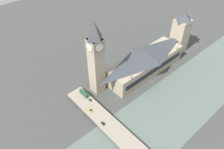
{
  "coord_description": "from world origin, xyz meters",
  "views": [
    {
      "loc": [
        -99.29,
        144.68,
        163.95
      ],
      "look_at": [
        22.24,
        36.95,
        17.95
      ],
      "focal_mm": 35.0,
      "sensor_mm": 36.0,
      "label": 1
    }
  ],
  "objects_px": {
    "parliament_hall": "(146,62)",
    "car_northbound_lead": "(103,123)",
    "clock_tower": "(96,57)",
    "car_southbound_tail": "(91,110)",
    "victoria_tower": "(180,33)",
    "road_bridge": "(128,143)",
    "double_decker_bus_mid": "(84,93)",
    "car_northbound_mid": "(90,100)"
  },
  "relations": [
    {
      "from": "car_northbound_lead",
      "to": "car_southbound_tail",
      "type": "height_order",
      "value": "car_southbound_tail"
    },
    {
      "from": "clock_tower",
      "to": "car_southbound_tail",
      "type": "xyz_separation_m",
      "value": [
        -21.07,
        25.21,
        -37.03
      ]
    },
    {
      "from": "road_bridge",
      "to": "double_decker_bus_mid",
      "type": "relative_size",
      "value": 13.85
    },
    {
      "from": "parliament_hall",
      "to": "car_northbound_lead",
      "type": "xyz_separation_m",
      "value": [
        -26.79,
        83.76,
        -8.0
      ]
    },
    {
      "from": "parliament_hall",
      "to": "victoria_tower",
      "type": "relative_size",
      "value": 1.76
    },
    {
      "from": "parliament_hall",
      "to": "road_bridge",
      "type": "xyz_separation_m",
      "value": [
        -53.92,
        79.91,
        -9.49
      ]
    },
    {
      "from": "double_decker_bus_mid",
      "to": "car_northbound_mid",
      "type": "xyz_separation_m",
      "value": [
        -9.62,
        -0.22,
        -1.88
      ]
    },
    {
      "from": "parliament_hall",
      "to": "clock_tower",
      "type": "bearing_deg",
      "value": 77.39
    },
    {
      "from": "parliament_hall",
      "to": "car_northbound_lead",
      "type": "height_order",
      "value": "parliament_hall"
    },
    {
      "from": "victoria_tower",
      "to": "car_northbound_lead",
      "type": "distance_m",
      "value": 148.1
    },
    {
      "from": "clock_tower",
      "to": "car_northbound_mid",
      "type": "xyz_separation_m",
      "value": [
        -10.63,
        17.87,
        -37.1
      ]
    },
    {
      "from": "road_bridge",
      "to": "car_northbound_lead",
      "type": "bearing_deg",
      "value": 8.08
    },
    {
      "from": "double_decker_bus_mid",
      "to": "car_northbound_mid",
      "type": "bearing_deg",
      "value": -178.66
    },
    {
      "from": "double_decker_bus_mid",
      "to": "road_bridge",
      "type": "bearing_deg",
      "value": 176.62
    },
    {
      "from": "parliament_hall",
      "to": "car_southbound_tail",
      "type": "distance_m",
      "value": 83.91
    },
    {
      "from": "double_decker_bus_mid",
      "to": "parliament_hall",
      "type": "bearing_deg",
      "value": -98.93
    },
    {
      "from": "clock_tower",
      "to": "car_northbound_lead",
      "type": "bearing_deg",
      "value": 146.98
    },
    {
      "from": "victoria_tower",
      "to": "car_northbound_mid",
      "type": "height_order",
      "value": "victoria_tower"
    },
    {
      "from": "parliament_hall",
      "to": "double_decker_bus_mid",
      "type": "relative_size",
      "value": 8.55
    },
    {
      "from": "victoria_tower",
      "to": "road_bridge",
      "type": "xyz_separation_m",
      "value": [
        -53.98,
        140.39,
        -21.68
      ]
    },
    {
      "from": "double_decker_bus_mid",
      "to": "clock_tower",
      "type": "bearing_deg",
      "value": -86.79
    },
    {
      "from": "double_decker_bus_mid",
      "to": "car_northbound_lead",
      "type": "bearing_deg",
      "value": 168.7
    },
    {
      "from": "parliament_hall",
      "to": "car_northbound_mid",
      "type": "distance_m",
      "value": 76.25
    },
    {
      "from": "car_northbound_lead",
      "to": "car_northbound_mid",
      "type": "relative_size",
      "value": 1.0
    },
    {
      "from": "clock_tower",
      "to": "car_northbound_lead",
      "type": "xyz_separation_m",
      "value": [
        -39.75,
        25.83,
        -37.15
      ]
    },
    {
      "from": "car_northbound_mid",
      "to": "clock_tower",
      "type": "bearing_deg",
      "value": -59.25
    },
    {
      "from": "car_southbound_tail",
      "to": "road_bridge",
      "type": "bearing_deg",
      "value": -175.96
    },
    {
      "from": "double_decker_bus_mid",
      "to": "car_southbound_tail",
      "type": "distance_m",
      "value": 21.36
    },
    {
      "from": "victoria_tower",
      "to": "car_southbound_tail",
      "type": "relative_size",
      "value": 13.76
    },
    {
      "from": "clock_tower",
      "to": "road_bridge",
      "type": "xyz_separation_m",
      "value": [
        -66.88,
        21.98,
        -38.64
      ]
    },
    {
      "from": "clock_tower",
      "to": "road_bridge",
      "type": "bearing_deg",
      "value": 161.81
    },
    {
      "from": "clock_tower",
      "to": "car_northbound_lead",
      "type": "relative_size",
      "value": 19.88
    },
    {
      "from": "double_decker_bus_mid",
      "to": "car_southbound_tail",
      "type": "bearing_deg",
      "value": 160.45
    },
    {
      "from": "victoria_tower",
      "to": "double_decker_bus_mid",
      "type": "xyz_separation_m",
      "value": [
        11.89,
        136.51,
        -18.26
      ]
    },
    {
      "from": "road_bridge",
      "to": "double_decker_bus_mid",
      "type": "height_order",
      "value": "double_decker_bus_mid"
    },
    {
      "from": "parliament_hall",
      "to": "victoria_tower",
      "type": "xyz_separation_m",
      "value": [
        0.06,
        -60.48,
        12.19
      ]
    },
    {
      "from": "clock_tower",
      "to": "car_southbound_tail",
      "type": "height_order",
      "value": "clock_tower"
    },
    {
      "from": "clock_tower",
      "to": "parliament_hall",
      "type": "bearing_deg",
      "value": -102.61
    },
    {
      "from": "double_decker_bus_mid",
      "to": "car_northbound_mid",
      "type": "relative_size",
      "value": 2.82
    },
    {
      "from": "road_bridge",
      "to": "car_northbound_lead",
      "type": "distance_m",
      "value": 27.45
    },
    {
      "from": "clock_tower",
      "to": "road_bridge",
      "type": "height_order",
      "value": "clock_tower"
    },
    {
      "from": "road_bridge",
      "to": "double_decker_bus_mid",
      "type": "xyz_separation_m",
      "value": [
        65.87,
        -3.89,
        3.42
      ]
    }
  ]
}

